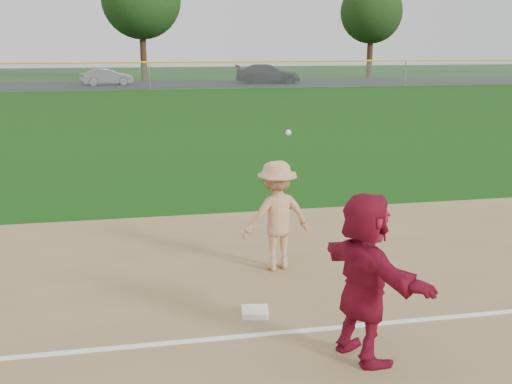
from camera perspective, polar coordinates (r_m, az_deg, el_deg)
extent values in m
plane|color=#123F0C|center=(9.00, 1.96, -10.28)|extent=(160.00, 160.00, 0.00)
cube|color=white|center=(8.29, 3.29, -12.28)|extent=(60.00, 0.10, 0.01)
cube|color=black|center=(54.16, -9.68, 9.41)|extent=(120.00, 10.00, 0.01)
cube|color=white|center=(8.73, -0.08, -10.62)|extent=(0.40, 0.40, 0.08)
imported|color=maroon|center=(7.39, 9.65, -7.47)|extent=(1.08, 1.92, 1.97)
imported|color=slate|center=(53.65, -13.13, 9.94)|extent=(4.26, 2.26, 1.33)
imported|color=black|center=(54.44, 1.04, 10.46)|extent=(5.71, 2.97, 1.58)
imported|color=#ABABAE|center=(10.16, 1.85, -2.11)|extent=(1.24, 0.87, 1.75)
sphere|color=white|center=(9.01, 2.91, 5.31)|extent=(0.08, 0.08, 0.08)
plane|color=#999EA0|center=(48.12, -9.44, 10.13)|extent=(110.00, 0.00, 110.00)
cylinder|color=yellow|center=(48.07, -9.49, 11.32)|extent=(110.00, 0.12, 0.12)
cylinder|color=gray|center=(48.12, -9.44, 10.13)|extent=(0.08, 0.08, 2.00)
cylinder|color=gray|center=(52.85, 13.13, 10.24)|extent=(0.08, 0.08, 2.00)
cylinder|color=#362213|center=(59.56, -9.97, 11.72)|extent=(0.56, 0.56, 4.10)
cylinder|color=#351E13|center=(65.38, 10.06, 11.65)|extent=(0.56, 0.56, 3.64)
sphere|color=black|center=(65.41, 10.23, 15.47)|extent=(6.00, 6.00, 6.00)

